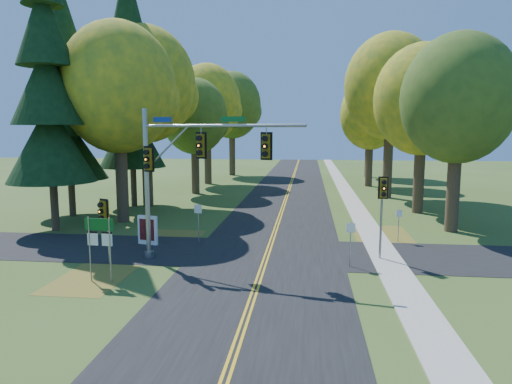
# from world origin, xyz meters

# --- Properties ---
(ground) EXTENTS (160.00, 160.00, 0.00)m
(ground) POSITION_xyz_m (0.00, 0.00, 0.00)
(ground) COLOR #334C1A
(ground) RESTS_ON ground
(road_main) EXTENTS (8.00, 160.00, 0.02)m
(road_main) POSITION_xyz_m (0.00, 0.00, 0.01)
(road_main) COLOR black
(road_main) RESTS_ON ground
(road_cross) EXTENTS (60.00, 6.00, 0.02)m
(road_cross) POSITION_xyz_m (0.00, 2.00, 0.01)
(road_cross) COLOR black
(road_cross) RESTS_ON ground
(centerline_left) EXTENTS (0.10, 160.00, 0.01)m
(centerline_left) POSITION_xyz_m (-0.10, 0.00, 0.03)
(centerline_left) COLOR gold
(centerline_left) RESTS_ON road_main
(centerline_right) EXTENTS (0.10, 160.00, 0.01)m
(centerline_right) POSITION_xyz_m (0.10, 0.00, 0.03)
(centerline_right) COLOR gold
(centerline_right) RESTS_ON road_main
(sidewalk_east) EXTENTS (1.60, 160.00, 0.06)m
(sidewalk_east) POSITION_xyz_m (6.20, 0.00, 0.03)
(sidewalk_east) COLOR #9E998E
(sidewalk_east) RESTS_ON ground
(leaf_patch_w_near) EXTENTS (4.00, 6.00, 0.00)m
(leaf_patch_w_near) POSITION_xyz_m (-6.50, 4.00, 0.01)
(leaf_patch_w_near) COLOR brown
(leaf_patch_w_near) RESTS_ON ground
(leaf_patch_e) EXTENTS (3.50, 8.00, 0.00)m
(leaf_patch_e) POSITION_xyz_m (6.80, 6.00, 0.01)
(leaf_patch_e) COLOR brown
(leaf_patch_e) RESTS_ON ground
(leaf_patch_w_far) EXTENTS (3.00, 5.00, 0.00)m
(leaf_patch_w_far) POSITION_xyz_m (-7.50, -3.00, 0.01)
(leaf_patch_w_far) COLOR brown
(leaf_patch_w_far) RESTS_ON ground
(tree_w_a) EXTENTS (8.00, 8.00, 14.15)m
(tree_w_a) POSITION_xyz_m (-11.13, 9.38, 9.49)
(tree_w_a) COLOR #38281C
(tree_w_a) RESTS_ON ground
(tree_e_a) EXTENTS (7.20, 7.20, 12.73)m
(tree_e_a) POSITION_xyz_m (11.57, 8.77, 8.53)
(tree_e_a) COLOR #38281C
(tree_e_a) RESTS_ON ground
(tree_w_b) EXTENTS (8.60, 8.60, 15.38)m
(tree_w_b) POSITION_xyz_m (-11.72, 16.29, 10.37)
(tree_w_b) COLOR #38281C
(tree_w_b) RESTS_ON ground
(tree_e_b) EXTENTS (7.60, 7.60, 13.33)m
(tree_e_b) POSITION_xyz_m (10.97, 15.58, 8.90)
(tree_e_b) COLOR #38281C
(tree_e_b) RESTS_ON ground
(tree_w_c) EXTENTS (6.80, 6.80, 11.91)m
(tree_w_c) POSITION_xyz_m (-9.54, 24.47, 7.94)
(tree_w_c) COLOR #38281C
(tree_w_c) RESTS_ON ground
(tree_e_c) EXTENTS (8.80, 8.80, 15.79)m
(tree_e_c) POSITION_xyz_m (9.88, 23.69, 10.66)
(tree_e_c) COLOR #38281C
(tree_e_c) RESTS_ON ground
(tree_w_d) EXTENTS (8.20, 8.20, 14.56)m
(tree_w_d) POSITION_xyz_m (-10.13, 33.18, 9.78)
(tree_w_d) COLOR #38281C
(tree_w_d) RESTS_ON ground
(tree_e_d) EXTENTS (7.00, 7.00, 12.32)m
(tree_e_d) POSITION_xyz_m (9.26, 32.87, 8.24)
(tree_e_d) COLOR #38281C
(tree_e_d) RESTS_ON ground
(tree_w_e) EXTENTS (8.40, 8.40, 14.97)m
(tree_w_e) POSITION_xyz_m (-8.92, 44.09, 10.07)
(tree_w_e) COLOR #38281C
(tree_w_e) RESTS_ON ground
(tree_e_e) EXTENTS (7.80, 7.80, 13.74)m
(tree_e_e) POSITION_xyz_m (10.47, 43.58, 9.19)
(tree_e_e) COLOR #38281C
(tree_e_e) RESTS_ON ground
(pine_a) EXTENTS (5.60, 5.60, 19.48)m
(pine_a) POSITION_xyz_m (-14.50, 6.00, 9.18)
(pine_a) COLOR #38281C
(pine_a) RESTS_ON ground
(pine_b) EXTENTS (5.60, 5.60, 17.31)m
(pine_b) POSITION_xyz_m (-16.00, 11.00, 8.16)
(pine_b) COLOR #38281C
(pine_b) RESTS_ON ground
(pine_c) EXTENTS (5.60, 5.60, 20.56)m
(pine_c) POSITION_xyz_m (-13.00, 16.00, 9.69)
(pine_c) COLOR #38281C
(pine_c) RESTS_ON ground
(traffic_mast) EXTENTS (8.35, 1.90, 7.70)m
(traffic_mast) POSITION_xyz_m (-4.04, -0.04, 4.95)
(traffic_mast) COLOR #919399
(traffic_mast) RESTS_ON ground
(east_signal_pole) EXTENTS (0.50, 0.58, 4.31)m
(east_signal_pole) POSITION_xyz_m (5.86, 1.29, 3.27)
(east_signal_pole) COLOR gray
(east_signal_pole) RESTS_ON ground
(ped_signal_pole) EXTENTS (0.50, 0.60, 3.31)m
(ped_signal_pole) POSITION_xyz_m (-7.72, -1.10, 2.46)
(ped_signal_pole) COLOR gray
(ped_signal_pole) RESTS_ON ground
(route_sign_cluster) EXTENTS (1.35, 0.14, 2.89)m
(route_sign_cluster) POSITION_xyz_m (-6.87, -3.48, 2.03)
(route_sign_cluster) COLOR gray
(route_sign_cluster) RESTS_ON ground
(info_kiosk) EXTENTS (1.24, 0.45, 1.71)m
(info_kiosk) POSITION_xyz_m (-7.08, 2.99, 0.85)
(info_kiosk) COLOR white
(info_kiosk) RESTS_ON ground
(reg_sign_e_north) EXTENTS (0.38, 0.11, 1.99)m
(reg_sign_e_north) POSITION_xyz_m (7.50, 5.41, 1.36)
(reg_sign_e_north) COLOR gray
(reg_sign_e_north) RESTS_ON ground
(reg_sign_e_south) EXTENTS (0.43, 0.07, 2.24)m
(reg_sign_e_south) POSITION_xyz_m (4.20, -0.01, 1.53)
(reg_sign_e_south) COLOR gray
(reg_sign_e_south) RESTS_ON ground
(reg_sign_w) EXTENTS (0.46, 0.11, 2.40)m
(reg_sign_w) POSITION_xyz_m (-4.20, 3.51, 1.64)
(reg_sign_w) COLOR gray
(reg_sign_w) RESTS_ON ground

